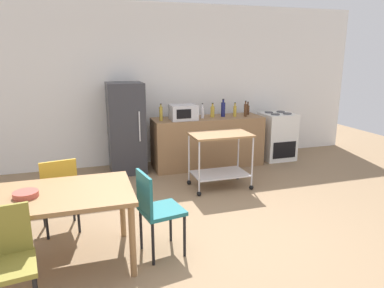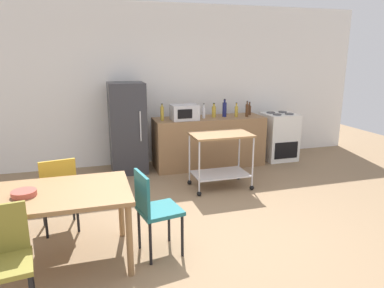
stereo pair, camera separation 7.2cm
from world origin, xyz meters
The scene contains 19 objects.
ground_plane centered at (0.00, 0.00, 0.00)m, with size 12.00×12.00×0.00m, color #8C7051.
back_wall centered at (0.00, 3.20, 1.45)m, with size 8.40×0.12×2.90m, color white.
kitchen_counter centered at (0.90, 2.60, 0.45)m, with size 2.00×0.64×0.90m, color olive.
dining_table centered at (-1.60, 0.00, 0.67)m, with size 1.50×0.90×0.75m.
chair_mustard centered at (-1.57, 0.70, 0.52)m, with size 0.46×0.46×0.89m.
chair_olive centered at (-1.88, -0.64, 0.52)m, with size 0.45×0.45×0.89m.
chair_teal centered at (-0.63, -0.09, 0.52)m, with size 0.46×0.46×0.89m.
stove_oven centered at (2.35, 2.62, 0.45)m, with size 0.60×0.61×0.92m.
refrigerator centered at (-0.55, 2.70, 0.78)m, with size 0.60×0.63×1.55m.
kitchen_cart centered at (0.70, 1.49, 0.57)m, with size 0.91×0.57×0.85m.
bottle_hot_sauce centered at (0.03, 2.55, 1.03)m, with size 0.06×0.06×0.29m.
microwave centered at (0.42, 2.51, 1.03)m, with size 0.46×0.35×0.26m.
bottle_olive_oil centered at (0.79, 2.56, 1.01)m, with size 0.06×0.06×0.26m.
bottle_vinegar centered at (1.00, 2.61, 1.01)m, with size 0.07×0.07×0.26m.
bottle_soy_sauce centered at (1.20, 2.61, 1.04)m, with size 0.08×0.08×0.32m.
bottle_soda centered at (1.40, 2.54, 1.00)m, with size 0.06×0.06×0.26m.
bottle_wine centered at (1.60, 2.50, 1.02)m, with size 0.06×0.06×0.29m.
bottle_sesame_oil centered at (1.73, 2.67, 1.00)m, with size 0.06×0.06×0.24m.
fruit_bowl centered at (-1.80, -0.02, 0.78)m, with size 0.22×0.22×0.05m, color #B24C3F.
Camera 2 is at (-1.19, -3.32, 1.99)m, focal length 33.01 mm.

